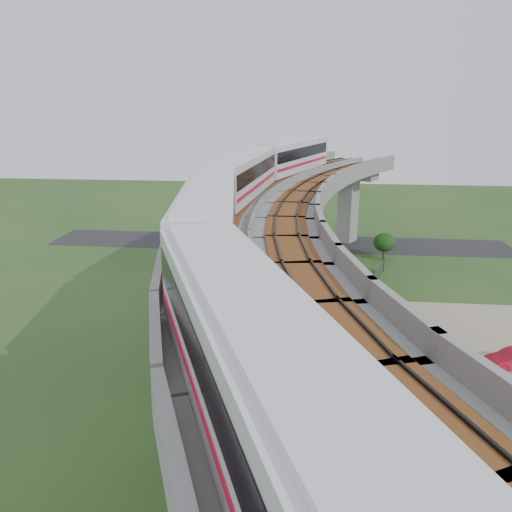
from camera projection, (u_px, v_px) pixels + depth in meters
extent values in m
plane|color=#274B1E|center=(255.00, 351.00, 37.68)|extent=(160.00, 160.00, 0.00)
cube|color=gray|center=(454.00, 375.00, 34.47)|extent=(18.00, 26.00, 0.04)
cube|color=#232326|center=(278.00, 243.00, 66.14)|extent=(60.00, 8.00, 0.03)
cube|color=#99968E|center=(348.00, 210.00, 65.74)|extent=(2.86, 2.93, 8.40)
cube|color=#99968E|center=(350.00, 174.00, 64.29)|extent=(7.21, 5.74, 1.20)
cube|color=#99968E|center=(276.00, 257.00, 46.22)|extent=(2.35, 2.51, 8.40)
cube|color=#99968E|center=(277.00, 207.00, 44.77)|extent=(7.31, 3.58, 1.20)
cube|color=#99968E|center=(253.00, 376.00, 26.44)|extent=(2.35, 2.51, 8.40)
cube|color=#99968E|center=(253.00, 292.00, 25.00)|extent=(7.31, 3.58, 1.20)
cube|color=gray|center=(329.00, 171.00, 59.27)|extent=(16.42, 20.91, 0.80)
cube|color=gray|center=(297.00, 161.00, 61.17)|extent=(8.66, 17.08, 1.00)
cube|color=gray|center=(364.00, 166.00, 56.84)|extent=(8.66, 17.08, 1.00)
cube|color=brown|center=(313.00, 166.00, 60.24)|extent=(10.68, 18.08, 0.12)
cube|color=black|center=(313.00, 165.00, 60.21)|extent=(9.69, 17.59, 0.12)
cube|color=brown|center=(347.00, 169.00, 58.03)|extent=(10.68, 18.08, 0.12)
cube|color=black|center=(347.00, 168.00, 57.99)|extent=(9.69, 17.59, 0.12)
cube|color=gray|center=(274.00, 198.00, 43.26)|extent=(11.77, 20.03, 0.80)
cube|color=gray|center=(226.00, 186.00, 44.01)|extent=(3.22, 18.71, 1.00)
cube|color=gray|center=(324.00, 190.00, 41.97)|extent=(3.22, 18.71, 1.00)
cube|color=brown|center=(249.00, 192.00, 43.65)|extent=(5.44, 19.05, 0.12)
cube|color=black|center=(249.00, 190.00, 43.61)|extent=(4.35, 18.88, 0.12)
cube|color=brown|center=(299.00, 194.00, 42.60)|extent=(5.44, 19.05, 0.12)
cube|color=black|center=(299.00, 193.00, 42.57)|extent=(4.35, 18.88, 0.12)
cube|color=gray|center=(251.00, 265.00, 25.94)|extent=(11.77, 20.03, 0.80)
cube|color=gray|center=(167.00, 249.00, 25.44)|extent=(3.22, 18.71, 1.00)
cube|color=gray|center=(334.00, 247.00, 25.89)|extent=(3.22, 18.71, 1.00)
cube|color=brown|center=(209.00, 257.00, 25.69)|extent=(5.44, 19.05, 0.12)
cube|color=black|center=(209.00, 255.00, 25.65)|extent=(4.35, 18.88, 0.12)
cube|color=brown|center=(293.00, 255.00, 25.92)|extent=(5.44, 19.05, 0.12)
cube|color=black|center=(293.00, 253.00, 25.88)|extent=(4.35, 18.88, 0.12)
cube|color=silver|center=(256.00, 369.00, 11.60)|extent=(8.14, 14.92, 3.20)
cube|color=silver|center=(256.00, 301.00, 11.09)|extent=(7.35, 14.02, 0.22)
cube|color=black|center=(256.00, 351.00, 11.46)|extent=(7.97, 14.38, 1.15)
cube|color=red|center=(256.00, 397.00, 11.83)|extent=(7.97, 14.38, 0.30)
cube|color=black|center=(256.00, 422.00, 12.04)|extent=(6.55, 12.53, 0.28)
cube|color=silver|center=(209.00, 218.00, 26.24)|extent=(4.68, 15.23, 3.20)
cube|color=silver|center=(208.00, 186.00, 25.73)|extent=(4.05, 14.41, 0.22)
cube|color=black|center=(208.00, 210.00, 26.11)|extent=(4.66, 14.64, 1.15)
cube|color=red|center=(209.00, 232.00, 26.47)|extent=(4.66, 14.64, 0.30)
cube|color=black|center=(209.00, 245.00, 26.68)|extent=(3.59, 12.89, 0.28)
cube|color=silver|center=(243.00, 175.00, 41.02)|extent=(4.43, 15.21, 3.20)
cube|color=silver|center=(242.00, 154.00, 40.51)|extent=(3.80, 14.40, 0.22)
cube|color=black|center=(242.00, 170.00, 40.89)|extent=(4.42, 14.62, 1.15)
cube|color=red|center=(243.00, 184.00, 41.25)|extent=(4.42, 14.62, 0.30)
cube|color=black|center=(243.00, 193.00, 41.46)|extent=(3.37, 12.88, 0.28)
cube|color=silver|center=(293.00, 156.00, 55.01)|extent=(7.91, 14.97, 3.20)
cube|color=silver|center=(293.00, 140.00, 54.50)|extent=(7.13, 14.08, 0.22)
cube|color=black|center=(293.00, 152.00, 54.87)|extent=(7.75, 14.43, 1.15)
cube|color=red|center=(293.00, 163.00, 55.24)|extent=(7.75, 14.43, 0.30)
cube|color=black|center=(293.00, 169.00, 55.45)|extent=(6.35, 12.58, 0.28)
cylinder|color=#2D382D|center=(384.00, 266.00, 54.62)|extent=(0.08, 0.08, 1.50)
cube|color=#2D382D|center=(379.00, 273.00, 52.50)|extent=(1.69, 4.77, 1.40)
cylinder|color=#2D382D|center=(374.00, 280.00, 50.34)|extent=(0.08, 0.08, 1.50)
cube|color=#2D382D|center=(371.00, 288.00, 48.14)|extent=(1.23, 4.91, 1.40)
cylinder|color=#2D382D|center=(368.00, 298.00, 45.90)|extent=(0.08, 0.08, 1.50)
cube|color=#2D382D|center=(366.00, 308.00, 43.62)|extent=(0.75, 4.99, 1.40)
cylinder|color=#2D382D|center=(366.00, 320.00, 41.32)|extent=(0.08, 0.08, 1.50)
cube|color=#2D382D|center=(367.00, 333.00, 39.00)|extent=(0.27, 5.04, 1.40)
cylinder|color=#2D382D|center=(370.00, 348.00, 36.66)|extent=(0.08, 0.08, 1.50)
cube|color=#2D382D|center=(375.00, 365.00, 34.31)|extent=(0.27, 5.04, 1.40)
cylinder|color=#2D382D|center=(383.00, 385.00, 31.95)|extent=(0.08, 0.08, 1.50)
cube|color=#2D382D|center=(394.00, 407.00, 29.60)|extent=(0.75, 4.99, 1.40)
cylinder|color=#2D382D|center=(409.00, 434.00, 27.24)|extent=(0.08, 0.08, 1.50)
cube|color=#2D382D|center=(430.00, 465.00, 24.90)|extent=(1.23, 4.91, 1.40)
cylinder|color=#2D382D|center=(456.00, 503.00, 22.58)|extent=(0.08, 0.08, 1.50)
cylinder|color=#382314|center=(383.00, 254.00, 58.89)|extent=(0.18, 0.18, 1.40)
ellipsoid|color=black|center=(384.00, 242.00, 58.45)|extent=(2.56, 2.56, 2.18)
cylinder|color=#382314|center=(350.00, 278.00, 51.82)|extent=(0.18, 0.18, 0.97)
ellipsoid|color=black|center=(351.00, 268.00, 51.48)|extent=(2.10, 2.10, 1.79)
cylinder|color=#382314|center=(336.00, 307.00, 44.62)|extent=(0.18, 0.18, 0.95)
ellipsoid|color=black|center=(337.00, 294.00, 44.27)|extent=(2.33, 2.33, 1.98)
cylinder|color=#382314|center=(348.00, 332.00, 39.30)|extent=(0.18, 0.18, 1.37)
ellipsoid|color=black|center=(349.00, 314.00, 38.83)|extent=(2.99, 2.99, 2.54)
cylinder|color=#382314|center=(363.00, 380.00, 32.41)|extent=(0.18, 0.18, 1.53)
ellipsoid|color=black|center=(364.00, 358.00, 31.93)|extent=(2.79, 2.79, 2.37)
cylinder|color=#382314|center=(381.00, 457.00, 25.64)|extent=(0.18, 0.18, 1.32)
ellipsoid|color=black|center=(383.00, 431.00, 25.17)|extent=(3.04, 3.04, 2.58)
imported|color=white|center=(478.00, 450.00, 26.16)|extent=(2.58, 3.85, 1.22)
imported|color=black|center=(407.00, 340.00, 38.23)|extent=(4.14, 2.62, 1.12)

